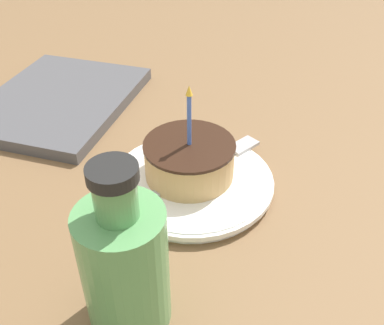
{
  "coord_description": "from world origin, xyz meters",
  "views": [
    {
      "loc": [
        -0.43,
        -0.11,
        0.39
      ],
      "look_at": [
        0.01,
        0.02,
        0.04
      ],
      "focal_mm": 42.0,
      "sensor_mm": 36.0,
      "label": 1
    }
  ],
  "objects_px": {
    "plate": "(192,182)",
    "cake_slice": "(189,159)",
    "bottle": "(125,264)",
    "marble_board": "(59,101)",
    "fork": "(216,161)"
  },
  "relations": [
    {
      "from": "plate",
      "to": "marble_board",
      "type": "xyz_separation_m",
      "value": [
        0.15,
        0.29,
        0.0
      ]
    },
    {
      "from": "cake_slice",
      "to": "bottle",
      "type": "height_order",
      "value": "bottle"
    },
    {
      "from": "cake_slice",
      "to": "marble_board",
      "type": "xyz_separation_m",
      "value": [
        0.14,
        0.28,
        -0.03
      ]
    },
    {
      "from": "plate",
      "to": "cake_slice",
      "type": "height_order",
      "value": "cake_slice"
    },
    {
      "from": "plate",
      "to": "cake_slice",
      "type": "relative_size",
      "value": 1.64
    },
    {
      "from": "cake_slice",
      "to": "marble_board",
      "type": "relative_size",
      "value": 0.45
    },
    {
      "from": "plate",
      "to": "bottle",
      "type": "distance_m",
      "value": 0.22
    },
    {
      "from": "plate",
      "to": "cake_slice",
      "type": "distance_m",
      "value": 0.03
    },
    {
      "from": "cake_slice",
      "to": "fork",
      "type": "relative_size",
      "value": 0.79
    },
    {
      "from": "cake_slice",
      "to": "bottle",
      "type": "distance_m",
      "value": 0.21
    },
    {
      "from": "cake_slice",
      "to": "marble_board",
      "type": "bearing_deg",
      "value": 63.44
    },
    {
      "from": "marble_board",
      "to": "bottle",
      "type": "bearing_deg",
      "value": -140.98
    },
    {
      "from": "marble_board",
      "to": "plate",
      "type": "bearing_deg",
      "value": -116.98
    },
    {
      "from": "fork",
      "to": "bottle",
      "type": "height_order",
      "value": "bottle"
    },
    {
      "from": "plate",
      "to": "fork",
      "type": "distance_m",
      "value": 0.05
    }
  ]
}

